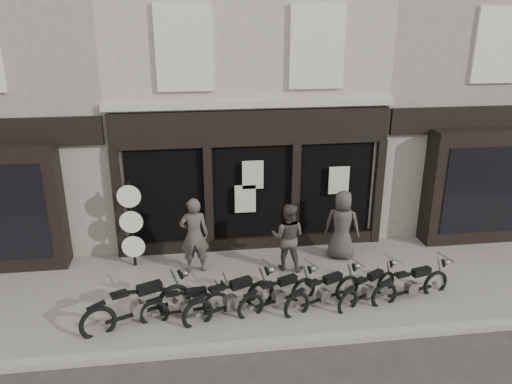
{
  "coord_description": "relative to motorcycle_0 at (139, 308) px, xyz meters",
  "views": [
    {
      "loc": [
        -1.54,
        -9.31,
        6.22
      ],
      "look_at": [
        -0.08,
        1.6,
        2.22
      ],
      "focal_mm": 35.0,
      "sensor_mm": 36.0,
      "label": 1
    }
  ],
  "objects": [
    {
      "name": "ground_plane",
      "position": [
        2.77,
        0.21,
        -0.45
      ],
      "size": [
        90.0,
        90.0,
        0.0
      ],
      "primitive_type": "plane",
      "color": "#2D2B28",
      "rests_on": "ground"
    },
    {
      "name": "pavement",
      "position": [
        2.77,
        1.11,
        -0.39
      ],
      "size": [
        30.0,
        4.2,
        0.12
      ],
      "primitive_type": "cube",
      "color": "slate",
      "rests_on": "ground_plane"
    },
    {
      "name": "kerb",
      "position": [
        2.77,
        -1.04,
        -0.39
      ],
      "size": [
        30.0,
        0.25,
        0.13
      ],
      "primitive_type": "cube",
      "color": "gray",
      "rests_on": "ground_plane"
    },
    {
      "name": "central_building",
      "position": [
        2.77,
        6.16,
        3.63
      ],
      "size": [
        7.3,
        6.22,
        8.34
      ],
      "color": "#BDB2A2",
      "rests_on": "ground"
    },
    {
      "name": "neighbour_left",
      "position": [
        -3.58,
        6.1,
        3.59
      ],
      "size": [
        5.6,
        6.73,
        8.34
      ],
      "color": "gray",
      "rests_on": "ground"
    },
    {
      "name": "neighbour_right",
      "position": [
        9.12,
        6.1,
        3.59
      ],
      "size": [
        5.6,
        6.73,
        8.34
      ],
      "color": "gray",
      "rests_on": "ground"
    },
    {
      "name": "motorcycle_0",
      "position": [
        0.0,
        0.0,
        0.0
      ],
      "size": [
        2.22,
        1.24,
        1.13
      ],
      "rotation": [
        0.0,
        0.0,
        0.41
      ],
      "color": "black",
      "rests_on": "ground"
    },
    {
      "name": "motorcycle_1",
      "position": [
        0.99,
        0.04,
        -0.08
      ],
      "size": [
        1.93,
        0.53,
        0.93
      ],
      "rotation": [
        0.0,
        0.0,
        0.12
      ],
      "color": "black",
      "rests_on": "ground"
    },
    {
      "name": "motorcycle_2",
      "position": [
        1.92,
        0.05,
        -0.03
      ],
      "size": [
        2.07,
        1.14,
        1.05
      ],
      "rotation": [
        0.0,
        0.0,
        0.4
      ],
      "color": "black",
      "rests_on": "ground"
    },
    {
      "name": "motorcycle_3",
      "position": [
        2.97,
        0.18,
        -0.07
      ],
      "size": [
        1.87,
        1.0,
        0.95
      ],
      "rotation": [
        0.0,
        0.0,
        0.39
      ],
      "color": "black",
      "rests_on": "ground"
    },
    {
      "name": "motorcycle_4",
      "position": [
        3.96,
        0.1,
        -0.06
      ],
      "size": [
        1.91,
        1.06,
        0.98
      ],
      "rotation": [
        0.0,
        0.0,
        0.41
      ],
      "color": "black",
      "rests_on": "ground"
    },
    {
      "name": "motorcycle_5",
      "position": [
        5.0,
        0.18,
        -0.09
      ],
      "size": [
        1.7,
        1.17,
        0.9
      ],
      "rotation": [
        0.0,
        0.0,
        0.54
      ],
      "color": "black",
      "rests_on": "ground"
    },
    {
      "name": "motorcycle_6",
      "position": [
        5.99,
        0.13,
        -0.06
      ],
      "size": [
        2.02,
        0.79,
        0.98
      ],
      "rotation": [
        0.0,
        0.0,
        0.25
      ],
      "color": "black",
      "rests_on": "ground"
    },
    {
      "name": "man_left",
      "position": [
        1.21,
        2.05,
        0.63
      ],
      "size": [
        0.7,
        0.46,
        1.92
      ],
      "primitive_type": "imported",
      "rotation": [
        0.0,
        0.0,
        3.14
      ],
      "color": "#443E38",
      "rests_on": "pavement"
    },
    {
      "name": "man_centre",
      "position": [
        3.49,
        1.85,
        0.53
      ],
      "size": [
        1.02,
        0.91,
        1.73
      ],
      "primitive_type": "imported",
      "rotation": [
        0.0,
        0.0,
        2.78
      ],
      "color": "#443D36",
      "rests_on": "pavement"
    },
    {
      "name": "man_right",
      "position": [
        4.99,
        2.25,
        0.59
      ],
      "size": [
        1.06,
        0.89,
        1.84
      ],
      "primitive_type": "imported",
      "rotation": [
        0.0,
        0.0,
        2.73
      ],
      "color": "#3F3834",
      "rests_on": "pavement"
    },
    {
      "name": "advert_sign_post",
      "position": [
        -0.32,
        2.48,
        0.71
      ],
      "size": [
        0.58,
        0.37,
        2.38
      ],
      "rotation": [
        0.0,
        0.0,
        -0.03
      ],
      "color": "black",
      "rests_on": "ground"
    }
  ]
}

